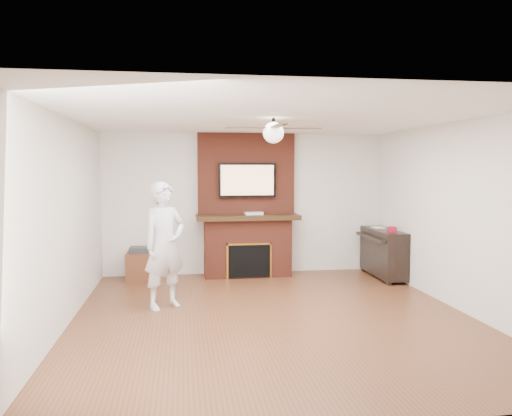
{
  "coord_description": "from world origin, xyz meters",
  "views": [
    {
      "loc": [
        -1.13,
        -6.1,
        1.88
      ],
      "look_at": [
        -0.08,
        0.9,
        1.32
      ],
      "focal_mm": 35.0,
      "sensor_mm": 36.0,
      "label": 1
    }
  ],
  "objects": [
    {
      "name": "ceiling_fan",
      "position": [
        -0.0,
        0.0,
        2.33
      ],
      "size": [
        1.21,
        1.21,
        0.31
      ],
      "color": "black",
      "rests_on": "room_shell"
    },
    {
      "name": "piano",
      "position": [
        2.3,
        2.0,
        0.45
      ],
      "size": [
        0.47,
        1.27,
        0.92
      ],
      "rotation": [
        0.0,
        0.0,
        -0.0
      ],
      "color": "black",
      "rests_on": "ground"
    },
    {
      "name": "candle_orange",
      "position": [
        -0.16,
        2.31,
        0.06
      ],
      "size": [
        0.07,
        0.07,
        0.12
      ],
      "primitive_type": "cylinder",
      "color": "orange",
      "rests_on": "ground"
    },
    {
      "name": "tv",
      "position": [
        0.0,
        2.5,
        1.68
      ],
      "size": [
        1.0,
        0.08,
        0.6
      ],
      "color": "black",
      "rests_on": "fireplace"
    },
    {
      "name": "fireplace",
      "position": [
        0.0,
        2.55,
        1.0
      ],
      "size": [
        1.78,
        0.64,
        2.5
      ],
      "color": "maroon",
      "rests_on": "ground"
    },
    {
      "name": "person",
      "position": [
        -1.36,
        0.64,
        0.85
      ],
      "size": [
        0.75,
        0.7,
        1.7
      ],
      "primitive_type": "imported",
      "rotation": [
        0.0,
        0.0,
        0.62
      ],
      "color": "silver",
      "rests_on": "ground"
    },
    {
      "name": "cable_box",
      "position": [
        0.11,
        2.45,
        1.1
      ],
      "size": [
        0.33,
        0.2,
        0.05
      ],
      "primitive_type": "cube",
      "rotation": [
        0.0,
        0.0,
        0.07
      ],
      "color": "silver",
      "rests_on": "fireplace"
    },
    {
      "name": "room_shell",
      "position": [
        0.0,
        0.0,
        1.25
      ],
      "size": [
        5.36,
        5.86,
        2.86
      ],
      "color": "#512B17",
      "rests_on": "ground"
    },
    {
      "name": "candle_green",
      "position": [
        -0.08,
        2.38,
        0.05
      ],
      "size": [
        0.07,
        0.07,
        0.1
      ],
      "primitive_type": "cylinder",
      "color": "#4A913A",
      "rests_on": "ground"
    },
    {
      "name": "side_table",
      "position": [
        -1.83,
        2.48,
        0.25
      ],
      "size": [
        0.48,
        0.48,
        0.55
      ],
      "rotation": [
        0.0,
        0.0,
        -0.01
      ],
      "color": "#522917",
      "rests_on": "ground"
    },
    {
      "name": "candle_blue",
      "position": [
        0.21,
        2.34,
        0.04
      ],
      "size": [
        0.05,
        0.05,
        0.08
      ],
      "primitive_type": "cylinder",
      "color": "#2D4D88",
      "rests_on": "ground"
    },
    {
      "name": "candle_cream",
      "position": [
        0.05,
        2.33,
        0.06
      ],
      "size": [
        0.08,
        0.08,
        0.11
      ],
      "primitive_type": "cylinder",
      "color": "beige",
      "rests_on": "ground"
    }
  ]
}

